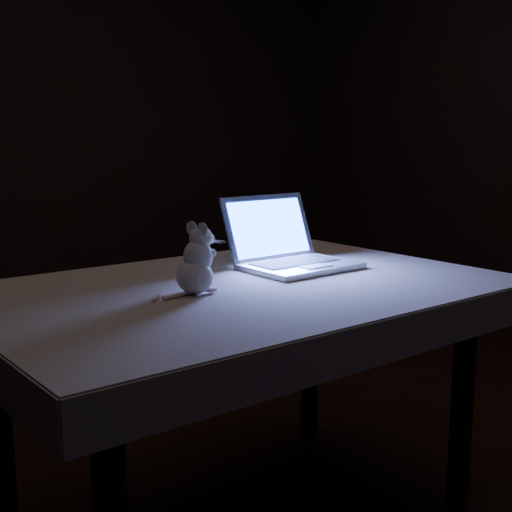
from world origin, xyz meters
TOP-DOWN VIEW (x-y plane):
  - floor at (0.00, 0.00)m, footprint 5.00×5.00m
  - back_wall at (0.00, 2.50)m, footprint 4.50×0.04m
  - table at (-0.24, -0.14)m, footprint 1.42×0.95m
  - tablecloth at (-0.28, -0.15)m, footprint 1.60×1.17m
  - laptop at (0.04, -0.06)m, footprint 0.36×0.32m
  - plush_mouse at (-0.41, -0.16)m, footprint 0.14×0.14m

SIDE VIEW (x-z plane):
  - floor at x=0.00m, z-range 0.00..0.00m
  - table at x=-0.24m, z-range 0.00..0.74m
  - tablecloth at x=-0.28m, z-range 0.64..0.75m
  - plush_mouse at x=-0.41m, z-range 0.75..0.94m
  - laptop at x=0.04m, z-range 0.75..0.99m
  - back_wall at x=0.00m, z-range 0.00..2.60m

